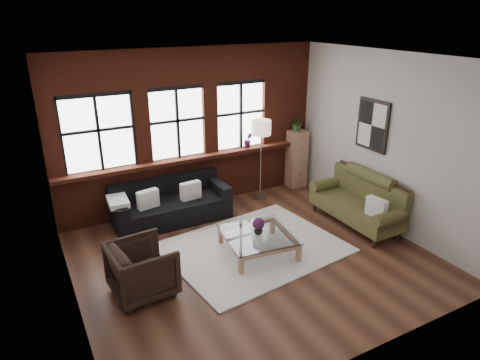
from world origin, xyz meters
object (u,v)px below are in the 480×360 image
drawer_chest (296,159)px  coffee_table (258,244)px  dark_sofa (171,201)px  vintage_settee (356,200)px  floor_lamp (261,157)px  vase (258,230)px  armchair (142,269)px

drawer_chest → coffee_table: bearing=-136.1°
dark_sofa → vintage_settee: vintage_settee is taller
vintage_settee → floor_lamp: size_ratio=1.02×
coffee_table → vintage_settee: bearing=0.9°
coffee_table → vase: size_ratio=7.21×
vintage_settee → coffee_table: size_ratio=1.72×
coffee_table → drawer_chest: (2.29, 2.20, 0.48)m
dark_sofa → floor_lamp: bearing=2.7°
vase → drawer_chest: bearing=43.9°
vintage_settee → vase: size_ratio=12.42×
armchair → vase: armchair is taller
floor_lamp → dark_sofa: bearing=-177.3°
coffee_table → floor_lamp: (1.19, 1.94, 0.77)m
coffee_table → floor_lamp: 2.40m
coffee_table → vase: 0.26m
armchair → floor_lamp: size_ratio=0.46×
vase → vintage_settee: bearing=0.9°
coffee_table → vase: vase is taller
dark_sofa → vase: bearing=-65.0°
coffee_table → vase: (0.00, 0.00, 0.26)m
drawer_chest → vase: bearing=-136.1°
vintage_settee → coffee_table: vintage_settee is taller
coffee_table → vase: bearing=51.3°
vintage_settee → drawer_chest: bearing=86.3°
armchair → coffee_table: (2.01, 0.15, -0.22)m
dark_sofa → drawer_chest: 3.17m
dark_sofa → coffee_table: size_ratio=1.98×
drawer_chest → vintage_settee: bearing=-93.7°
vintage_settee → drawer_chest: 2.18m
dark_sofa → coffee_table: dark_sofa is taller
armchair → drawer_chest: (4.29, 2.35, 0.26)m
vintage_settee → drawer_chest: size_ratio=1.46×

